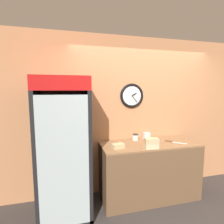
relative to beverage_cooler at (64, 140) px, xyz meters
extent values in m
cube|color=tan|center=(1.35, 0.36, 0.27)|extent=(5.20, 0.06, 2.70)
torus|color=black|center=(1.15, 0.31, 0.63)|extent=(0.42, 0.04, 0.42)
cylinder|color=white|center=(1.15, 0.31, 0.63)|extent=(0.34, 0.01, 0.34)
cube|color=black|center=(1.19, 0.30, 0.65)|extent=(0.09, 0.01, 0.06)
cube|color=black|center=(1.20, 0.30, 0.57)|extent=(0.10, 0.01, 0.12)
cube|color=brown|center=(1.35, 0.00, -0.62)|extent=(1.60, 0.62, 0.91)
cube|color=#8E6642|center=(1.35, 0.00, -0.16)|extent=(1.60, 0.62, 0.02)
cube|color=black|center=(0.00, 0.29, -0.18)|extent=(0.72, 0.04, 1.79)
cube|color=black|center=(-0.33, -0.04, -0.18)|extent=(0.05, 0.71, 1.79)
cube|color=black|center=(0.34, -0.04, -0.18)|extent=(0.05, 0.71, 1.79)
cube|color=black|center=(0.00, -0.04, -1.05)|extent=(0.72, 0.71, 0.05)
cube|color=white|center=(0.00, 0.26, -0.18)|extent=(0.62, 0.02, 1.69)
cube|color=silver|center=(0.00, -0.40, -0.18)|extent=(0.62, 0.01, 1.69)
cube|color=red|center=(0.00, -0.08, 0.81)|extent=(0.72, 0.64, 0.18)
cube|color=silver|center=(0.00, -0.06, -0.57)|extent=(0.60, 0.59, 0.01)
cube|color=silver|center=(0.00, -0.06, -0.17)|extent=(0.60, 0.59, 0.01)
cube|color=silver|center=(0.00, -0.06, 0.23)|extent=(0.60, 0.59, 0.01)
cylinder|color=gold|center=(-0.04, -0.31, -0.49)|extent=(0.08, 0.08, 0.16)
cylinder|color=gold|center=(-0.04, -0.31, -0.38)|extent=(0.03, 0.03, 0.07)
cylinder|color=orange|center=(-0.23, -0.32, -0.49)|extent=(0.06, 0.06, 0.15)
cylinder|color=orange|center=(-0.23, -0.32, -0.38)|extent=(0.02, 0.02, 0.07)
cylinder|color=#B2231E|center=(0.15, -0.32, -0.48)|extent=(0.06, 0.06, 0.17)
cylinder|color=#B2231E|center=(0.15, -0.32, -0.36)|extent=(0.02, 0.02, 0.07)
cylinder|color=orange|center=(-0.06, -0.31, -0.08)|extent=(0.08, 0.08, 0.17)
cylinder|color=orange|center=(-0.06, -0.31, 0.04)|extent=(0.03, 0.03, 0.07)
cylinder|color=#5B2D19|center=(0.04, -0.31, -0.51)|extent=(0.07, 0.07, 0.12)
cylinder|color=#5B2D19|center=(0.04, -0.31, -0.42)|extent=(0.03, 0.03, 0.05)
cylinder|color=#5B2D19|center=(0.19, -0.31, 0.31)|extent=(0.07, 0.07, 0.14)
cylinder|color=#5B2D19|center=(0.19, -0.31, 0.41)|extent=(0.03, 0.03, 0.06)
cylinder|color=#72337F|center=(-0.20, -0.31, -0.10)|extent=(0.07, 0.07, 0.13)
cylinder|color=#72337F|center=(-0.20, -0.31, -0.01)|extent=(0.03, 0.03, 0.05)
cylinder|color=orange|center=(-0.07, -0.31, 0.33)|extent=(0.07, 0.07, 0.17)
cylinder|color=orange|center=(-0.07, -0.31, 0.45)|extent=(0.03, 0.03, 0.07)
cube|color=beige|center=(1.27, -0.23, -0.11)|extent=(0.21, 0.13, 0.08)
cube|color=tan|center=(1.27, -0.23, -0.03)|extent=(0.21, 0.13, 0.08)
cube|color=tan|center=(0.78, -0.11, -0.11)|extent=(0.20, 0.15, 0.07)
cube|color=silver|center=(1.84, -0.12, -0.14)|extent=(0.20, 0.18, 0.00)
cube|color=brown|center=(1.71, 0.00, -0.13)|extent=(0.11, 0.10, 0.02)
cylinder|color=silver|center=(1.19, 0.23, -0.10)|extent=(0.11, 0.11, 0.09)
cylinder|color=#262628|center=(1.19, 0.23, -0.04)|extent=(0.10, 0.10, 0.01)
cube|color=silver|center=(1.41, 0.24, -0.08)|extent=(0.11, 0.09, 0.12)
camera|label=1|loc=(0.08, -2.55, 0.72)|focal=28.00mm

